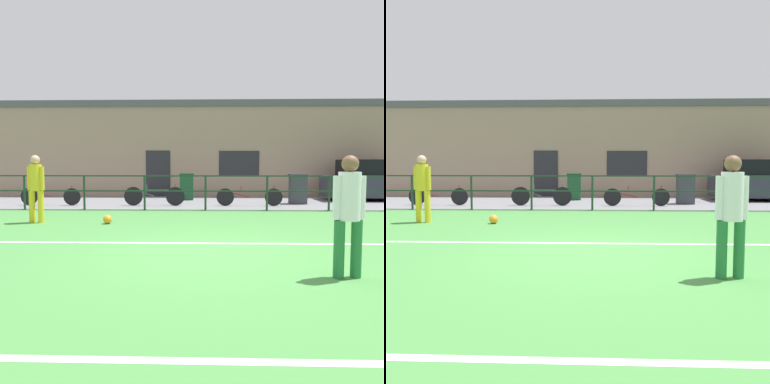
{
  "view_description": "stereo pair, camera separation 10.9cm",
  "coord_description": "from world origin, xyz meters",
  "views": [
    {
      "loc": [
        -0.05,
        -6.77,
        1.57
      ],
      "look_at": [
        -0.36,
        3.46,
        0.79
      ],
      "focal_mm": 36.69,
      "sensor_mm": 36.0,
      "label": 1
    },
    {
      "loc": [
        0.06,
        -6.76,
        1.57
      ],
      "look_at": [
        -0.36,
        3.46,
        0.79
      ],
      "focal_mm": 36.69,
      "sensor_mm": 36.0,
      "label": 2
    }
  ],
  "objects": [
    {
      "name": "field_line_hash",
      "position": [
        0.0,
        -3.78,
        0.0
      ],
      "size": [
        36.0,
        0.11,
        0.0
      ],
      "primitive_type": "cube",
      "color": "white",
      "rests_on": "ground"
    },
    {
      "name": "player_winger",
      "position": [
        -4.41,
        3.24,
        1.0
      ],
      "size": [
        0.47,
        0.31,
        1.75
      ],
      "rotation": [
        0.0,
        0.0,
        6.1
      ],
      "color": "gold",
      "rests_on": "ground"
    },
    {
      "name": "ground",
      "position": [
        0.0,
        0.0,
        -0.02
      ],
      "size": [
        60.0,
        44.0,
        0.04
      ],
      "primitive_type": "cube",
      "color": "#478C42"
    },
    {
      "name": "player_striker",
      "position": [
        1.9,
        -1.47,
        0.94
      ],
      "size": [
        0.45,
        0.29,
        1.66
      ],
      "rotation": [
        0.0,
        0.0,
        3.28
      ],
      "color": "#237038",
      "rests_on": "ground"
    },
    {
      "name": "pavement_strip",
      "position": [
        0.0,
        8.5,
        0.01
      ],
      "size": [
        48.0,
        5.0,
        0.02
      ],
      "primitive_type": "cube",
      "color": "slate",
      "rests_on": "ground"
    },
    {
      "name": "bicycle_parked_1",
      "position": [
        -1.84,
        7.2,
        0.37
      ],
      "size": [
        2.18,
        0.04,
        0.76
      ],
      "color": "black",
      "rests_on": "pavement_strip"
    },
    {
      "name": "bicycle_parked_0",
      "position": [
        1.56,
        7.2,
        0.35
      ],
      "size": [
        2.35,
        0.04,
        0.73
      ],
      "color": "black",
      "rests_on": "pavement_strip"
    },
    {
      "name": "trash_bin_1",
      "position": [
        -0.77,
        9.41,
        0.57
      ],
      "size": [
        0.58,
        0.49,
        1.09
      ],
      "color": "#194C28",
      "rests_on": "pavement_strip"
    },
    {
      "name": "parked_car_red",
      "position": [
        6.93,
        9.44,
        0.8
      ],
      "size": [
        4.13,
        1.8,
        1.67
      ],
      "color": "#282D38",
      "rests_on": "pavement_strip"
    },
    {
      "name": "trash_bin_0",
      "position": [
        3.47,
        7.99,
        0.58
      ],
      "size": [
        0.63,
        0.54,
        1.11
      ],
      "color": "#33383D",
      "rests_on": "pavement_strip"
    },
    {
      "name": "clubhouse_facade",
      "position": [
        -0.0,
        12.2,
        2.19
      ],
      "size": [
        28.0,
        2.56,
        4.37
      ],
      "color": "gray",
      "rests_on": "ground"
    },
    {
      "name": "field_line_touchline",
      "position": [
        0.0,
        0.74,
        0.0
      ],
      "size": [
        36.0,
        0.11,
        0.0
      ],
      "primitive_type": "cube",
      "color": "white",
      "rests_on": "ground"
    },
    {
      "name": "perimeter_fence",
      "position": [
        0.0,
        6.0,
        0.75
      ],
      "size": [
        36.07,
        0.07,
        1.15
      ],
      "color": "#193823",
      "rests_on": "ground"
    },
    {
      "name": "soccer_ball_match",
      "position": [
        -2.52,
        3.11,
        0.11
      ],
      "size": [
        0.23,
        0.23,
        0.23
      ],
      "primitive_type": "sphere",
      "color": "orange",
      "rests_on": "ground"
    },
    {
      "name": "bicycle_parked_2",
      "position": [
        -5.61,
        7.2,
        0.35
      ],
      "size": [
        2.19,
        0.04,
        0.72
      ],
      "color": "black",
      "rests_on": "pavement_strip"
    }
  ]
}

